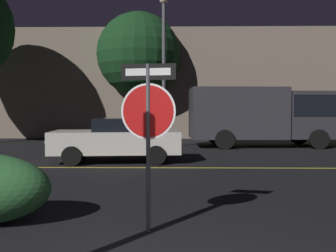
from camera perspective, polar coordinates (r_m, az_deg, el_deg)
road_center_stripe at (r=10.94m, az=0.72°, el=-6.37°), size 38.06×0.12×0.01m
stop_sign at (r=5.14m, az=-3.04°, el=1.88°), size 0.77×0.16×2.32m
passing_car_2 at (r=12.25m, az=-7.84°, el=-2.04°), size 4.29×2.19×1.41m
delivery_truck at (r=17.72m, az=14.98°, el=1.90°), size 6.86×2.78×2.67m
street_lamp at (r=16.48m, az=-0.64°, el=10.34°), size 0.37×0.37×6.62m
tree_0 at (r=21.50m, az=-4.51°, el=10.81°), size 4.69×4.69×7.15m
building_backdrop at (r=24.31m, az=-4.15°, el=6.15°), size 29.96×4.84×6.47m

